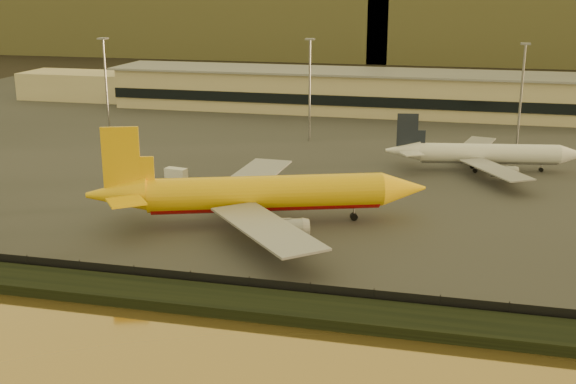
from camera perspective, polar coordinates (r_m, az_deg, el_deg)
ground at (r=105.95m, az=-2.08°, el=-5.21°), size 900.00×900.00×0.00m
embankment at (r=90.75m, az=-5.01°, el=-8.60°), size 320.00×7.00×1.40m
tarmac at (r=195.61m, az=5.48°, el=4.79°), size 320.00×220.00×0.20m
perimeter_fence at (r=93.96m, az=-4.24°, el=-7.28°), size 300.00×0.05×2.20m
terminal_building at (r=226.61m, az=3.00°, el=7.99°), size 202.00×25.00×12.60m
apron_light_masts at (r=171.81m, az=9.64°, el=8.32°), size 152.20×12.20×25.40m
dhl_cargo_jet at (r=118.59m, az=-2.23°, el=-0.19°), size 54.44×51.74×16.74m
white_narrowbody_jet at (r=158.06m, az=15.32°, el=2.90°), size 41.96×40.48×12.08m
gse_vehicle_yellow at (r=133.05m, az=2.38°, el=-0.17°), size 4.49×2.46×1.92m
gse_vehicle_white at (r=149.27m, az=-8.84°, el=1.49°), size 4.75×2.76×2.01m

